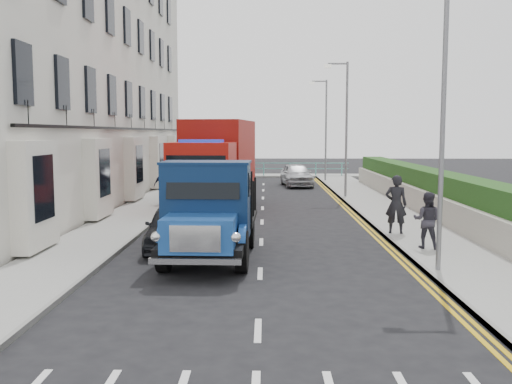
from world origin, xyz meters
name	(u,v)px	position (x,y,z in m)	size (l,w,h in m)	color
ground	(261,256)	(0.00, 0.00, 0.00)	(120.00, 120.00, 0.00)	black
pavement_west	(143,210)	(-5.20, 9.00, 0.06)	(2.40, 38.00, 0.12)	gray
pavement_east	(385,210)	(5.30, 9.00, 0.06)	(2.60, 38.00, 0.12)	gray
promenade	(264,175)	(0.00, 29.00, 0.06)	(30.00, 2.50, 0.12)	gray
sea_plane	(264,158)	(0.00, 60.00, 0.00)	(120.00, 120.00, 0.00)	slate
terrace_west	(72,56)	(-9.47, 13.00, 7.17)	(6.31, 30.20, 14.25)	silver
garden_east	(429,191)	(7.21, 9.00, 0.90)	(1.45, 28.00, 1.75)	#B2AD9E
seafront_railing	(264,169)	(0.00, 28.20, 0.58)	(13.00, 0.08, 1.11)	#59B2A5
lamp_near	(438,108)	(4.18, -2.00, 4.00)	(1.23, 0.18, 7.00)	slate
lamp_mid	(344,121)	(4.18, 14.00, 4.00)	(1.23, 0.18, 7.00)	slate
lamp_far	(324,124)	(4.18, 24.00, 4.00)	(1.23, 0.18, 7.00)	slate
bedford_lorry	(208,218)	(-1.37, -0.95, 1.22)	(2.38, 5.67, 2.64)	black
red_lorry	(216,162)	(-2.07, 9.90, 2.11)	(3.36, 7.80, 3.97)	black
parked_car_front	(173,227)	(-2.60, 1.00, 0.64)	(1.52, 3.77, 1.28)	black
parked_car_mid	(189,190)	(-3.60, 12.00, 0.63)	(1.33, 3.81, 1.26)	teal
parked_car_rear	(205,181)	(-3.14, 15.34, 0.77)	(2.15, 5.28, 1.53)	#B4B2B8
seafront_car_left	(215,169)	(-3.50, 24.90, 0.81)	(2.67, 5.80, 1.61)	black
seafront_car_right	(296,175)	(2.11, 20.69, 0.73)	(1.73, 4.30, 1.47)	#B4B4B9
pedestrian_east_near	(396,204)	(4.40, 2.99, 1.08)	(0.70, 0.46, 1.92)	black
pedestrian_east_far	(427,220)	(4.74, 0.59, 0.93)	(0.78, 0.61, 1.61)	#312F39
pedestrian_west_near	(165,185)	(-4.51, 10.61, 1.00)	(1.03, 0.43, 1.76)	black
pedestrian_west_far	(179,179)	(-4.40, 14.20, 1.00)	(0.86, 0.56, 1.75)	#40302E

